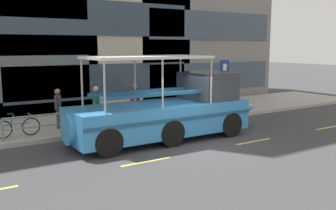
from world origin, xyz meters
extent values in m
plane|color=#3D3D3F|center=(0.00, 0.00, 0.00)|extent=(120.00, 120.00, 0.00)
cube|color=#A8A59E|center=(0.00, 5.60, 0.09)|extent=(32.00, 4.80, 0.18)
cube|color=#B2ADA3|center=(0.00, 3.11, 0.09)|extent=(32.00, 0.18, 0.18)
cube|color=#DBD64C|center=(-2.40, -1.10, 0.00)|extent=(1.80, 0.12, 0.01)
cube|color=#DBD64C|center=(2.40, -1.10, 0.00)|extent=(1.80, 0.12, 0.01)
cube|color=#DBD64C|center=(7.20, -1.10, 0.00)|extent=(1.80, 0.12, 0.01)
cube|color=#2D3D4C|center=(0.34, 8.37, 1.73)|extent=(10.80, 0.06, 1.90)
cube|color=#2D3D4C|center=(0.34, 8.37, 5.19)|extent=(10.80, 0.06, 1.90)
cube|color=#3D4C5B|center=(8.16, 8.37, 1.66)|extent=(9.90, 0.06, 1.83)
cube|color=#3D4C5B|center=(8.16, 8.37, 4.99)|extent=(9.90, 0.06, 1.83)
cylinder|color=gray|center=(-0.08, 3.45, 1.02)|extent=(11.66, 0.07, 0.07)
cylinder|color=gray|center=(-0.08, 3.45, 0.60)|extent=(11.66, 0.06, 0.06)
cylinder|color=gray|center=(-5.91, 3.45, 0.60)|extent=(0.09, 0.09, 0.84)
cylinder|color=gray|center=(-3.58, 3.45, 0.60)|extent=(0.09, 0.09, 0.84)
cylinder|color=gray|center=(-1.25, 3.45, 0.60)|extent=(0.09, 0.09, 0.84)
cylinder|color=gray|center=(1.09, 3.45, 0.60)|extent=(0.09, 0.09, 0.84)
cylinder|color=gray|center=(3.42, 3.45, 0.60)|extent=(0.09, 0.09, 0.84)
cylinder|color=gray|center=(5.75, 3.45, 0.60)|extent=(0.09, 0.09, 0.84)
cylinder|color=#4C4F54|center=(5.37, 4.13, 1.54)|extent=(0.08, 0.08, 2.73)
cube|color=navy|center=(5.37, 4.08, 2.56)|extent=(0.60, 0.04, 0.76)
cube|color=white|center=(5.37, 4.06, 2.56)|extent=(0.24, 0.01, 0.36)
torus|color=black|center=(-4.78, 3.89, 0.53)|extent=(0.70, 0.04, 0.70)
torus|color=black|center=(-5.82, 3.89, 0.53)|extent=(0.70, 0.04, 0.70)
cylinder|color=#1E66B2|center=(-5.30, 3.89, 0.69)|extent=(0.95, 0.04, 0.04)
cylinder|color=#1E66B2|center=(-5.48, 3.89, 0.83)|extent=(0.19, 0.04, 0.51)
cube|color=black|center=(-5.52, 3.89, 1.11)|extent=(0.20, 0.08, 0.06)
cylinder|color=#A5A5AA|center=(-4.82, 3.89, 1.03)|extent=(0.03, 0.46, 0.03)
cube|color=#388CD1|center=(-0.50, 1.12, 0.87)|extent=(7.21, 2.38, 1.18)
cone|color=#388CD1|center=(3.92, 1.12, 0.87)|extent=(1.62, 1.12, 1.12)
cylinder|color=#388CD1|center=(-4.11, 1.12, 0.87)|extent=(0.36, 1.12, 1.12)
cube|color=navy|center=(-0.50, -0.10, 1.01)|extent=(7.21, 0.04, 0.12)
sphere|color=white|center=(4.32, 1.12, 0.92)|extent=(0.22, 0.22, 0.22)
cube|color=#33383D|center=(1.84, 1.12, 2.02)|extent=(1.80, 2.00, 1.13)
cube|color=silver|center=(-1.04, 1.12, 3.26)|extent=(4.69, 2.19, 0.10)
cylinder|color=#B2B2B7|center=(1.18, 2.17, 2.33)|extent=(0.07, 0.07, 1.75)
cylinder|color=#B2B2B7|center=(1.18, 0.07, 2.33)|extent=(0.07, 0.07, 1.75)
cylinder|color=#B2B2B7|center=(-1.04, 2.17, 2.33)|extent=(0.07, 0.07, 1.75)
cylinder|color=#B2B2B7|center=(-1.04, 0.07, 2.33)|extent=(0.07, 0.07, 1.75)
cylinder|color=#B2B2B7|center=(-3.26, 2.17, 2.33)|extent=(0.07, 0.07, 1.75)
cylinder|color=#B2B2B7|center=(-3.26, 0.07, 2.33)|extent=(0.07, 0.07, 1.75)
cube|color=navy|center=(-1.04, 1.69, 1.91)|extent=(4.31, 0.28, 0.12)
cube|color=navy|center=(-1.04, 0.54, 1.91)|extent=(4.31, 0.28, 0.12)
cylinder|color=black|center=(2.20, 2.21, 0.50)|extent=(1.00, 0.28, 1.00)
cylinder|color=black|center=(2.20, 0.02, 0.50)|extent=(1.00, 0.28, 1.00)
cylinder|color=black|center=(-0.68, 2.21, 0.50)|extent=(1.00, 0.28, 1.00)
cylinder|color=black|center=(-0.68, 0.02, 0.50)|extent=(1.00, 0.28, 1.00)
cylinder|color=black|center=(-3.20, 2.21, 0.50)|extent=(1.00, 0.28, 1.00)
cylinder|color=black|center=(-3.20, 0.02, 0.50)|extent=(1.00, 0.28, 1.00)
cylinder|color=#47423D|center=(3.05, 4.38, 0.59)|extent=(0.10, 0.10, 0.82)
cylinder|color=#47423D|center=(2.90, 4.33, 0.59)|extent=(0.10, 0.10, 0.82)
cube|color=maroon|center=(2.97, 4.36, 1.30)|extent=(0.35, 0.27, 0.58)
cylinder|color=maroon|center=(3.17, 4.43, 1.27)|extent=(0.07, 0.07, 0.53)
cylinder|color=maroon|center=(2.78, 4.29, 1.27)|extent=(0.07, 0.07, 0.53)
sphere|color=#936B4C|center=(2.97, 4.36, 1.73)|extent=(0.23, 0.23, 0.23)
cylinder|color=#47423D|center=(-0.04, 4.27, 0.62)|extent=(0.11, 0.11, 0.88)
cylinder|color=#47423D|center=(0.05, 4.13, 0.62)|extent=(0.11, 0.11, 0.88)
cube|color=maroon|center=(0.01, 4.20, 1.38)|extent=(0.34, 0.38, 0.63)
cylinder|color=maroon|center=(-0.11, 4.38, 1.35)|extent=(0.08, 0.08, 0.56)
cylinder|color=maroon|center=(0.13, 4.02, 1.35)|extent=(0.08, 0.08, 0.56)
sphere|color=#936B4C|center=(0.01, 4.20, 1.84)|extent=(0.24, 0.24, 0.24)
cylinder|color=#1E2338|center=(-1.75, 4.70, 0.61)|extent=(0.11, 0.11, 0.85)
cylinder|color=#1E2338|center=(-1.73, 4.53, 0.61)|extent=(0.11, 0.11, 0.85)
cube|color=#236B47|center=(-1.74, 4.61, 1.33)|extent=(0.23, 0.34, 0.60)
cylinder|color=#236B47|center=(-1.77, 4.82, 1.30)|extent=(0.07, 0.07, 0.54)
cylinder|color=#236B47|center=(-1.71, 4.41, 1.30)|extent=(0.07, 0.07, 0.54)
sphere|color=beige|center=(-1.74, 4.61, 1.78)|extent=(0.23, 0.23, 0.23)
cylinder|color=#47423D|center=(-3.45, 4.60, 0.60)|extent=(0.11, 0.11, 0.85)
cylinder|color=#47423D|center=(-3.55, 4.46, 0.60)|extent=(0.11, 0.11, 0.85)
cube|color=#38383D|center=(-3.50, 4.53, 1.33)|extent=(0.34, 0.37, 0.60)
cylinder|color=#38383D|center=(-3.38, 4.70, 1.30)|extent=(0.07, 0.07, 0.54)
cylinder|color=#38383D|center=(-3.62, 4.36, 1.30)|extent=(0.07, 0.07, 0.54)
sphere|color=#936B4C|center=(-3.50, 4.53, 1.77)|extent=(0.23, 0.23, 0.23)
camera|label=1|loc=(-8.14, -11.32, 3.67)|focal=40.44mm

